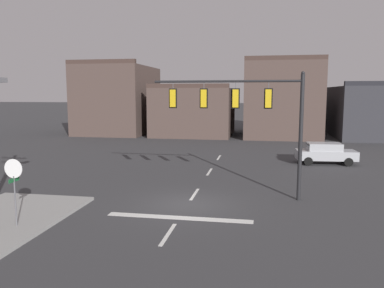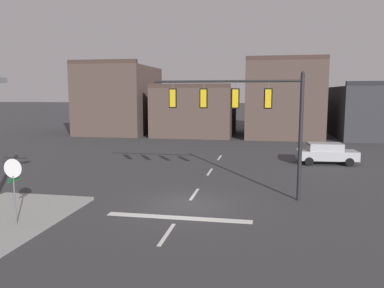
# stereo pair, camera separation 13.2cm
# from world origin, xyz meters

# --- Properties ---
(ground_plane) EXTENTS (400.00, 400.00, 0.00)m
(ground_plane) POSITION_xyz_m (0.00, 0.00, 0.00)
(ground_plane) COLOR #353538
(stop_bar_paint) EXTENTS (6.40, 0.50, 0.01)m
(stop_bar_paint) POSITION_xyz_m (0.00, -2.00, 0.00)
(stop_bar_paint) COLOR silver
(stop_bar_paint) RESTS_ON ground
(lane_centreline) EXTENTS (0.16, 26.40, 0.01)m
(lane_centreline) POSITION_xyz_m (0.00, 2.00, 0.00)
(lane_centreline) COLOR silver
(lane_centreline) RESTS_ON ground
(signal_mast_near_side) EXTENTS (7.57, 0.41, 6.43)m
(signal_mast_near_side) POSITION_xyz_m (2.71, 1.87, 4.60)
(signal_mast_near_side) COLOR black
(signal_mast_near_side) RESTS_ON ground
(stop_sign) EXTENTS (0.76, 0.64, 2.83)m
(stop_sign) POSITION_xyz_m (-6.06, -4.49, 2.14)
(stop_sign) COLOR #56565B
(stop_sign) RESTS_ON ground
(car_lot_nearside) EXTENTS (4.55, 2.15, 1.61)m
(car_lot_nearside) POSITION_xyz_m (8.32, 12.57, 0.86)
(car_lot_nearside) COLOR #9EA0A5
(car_lot_nearside) RESTS_ON ground
(building_row) EXTENTS (39.76, 13.83, 9.50)m
(building_row) POSITION_xyz_m (-0.26, 32.52, 3.95)
(building_row) COLOR #473833
(building_row) RESTS_ON ground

